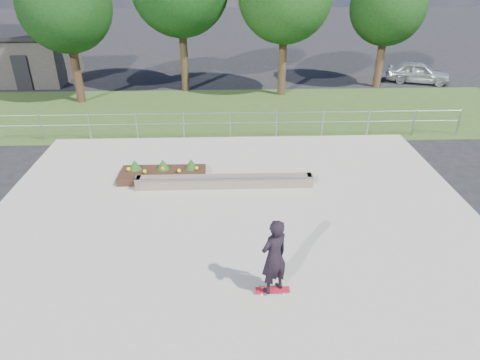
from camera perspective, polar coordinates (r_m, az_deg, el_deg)
name	(u,v)px	position (r m, az deg, el deg)	size (l,w,h in m)	color
ground	(235,239)	(12.14, -0.69, -7.93)	(120.00, 120.00, 0.00)	black
grass_verge	(229,112)	(22.02, -1.43, 9.06)	(30.00, 8.00, 0.02)	#2F491D
concrete_slab	(235,239)	(12.13, -0.69, -7.82)	(15.00, 15.00, 0.06)	#A09A8E
fence	(230,122)	(18.47, -1.31, 7.80)	(20.06, 0.06, 1.20)	#92959A
building	(4,55)	(31.57, -28.91, 14.35)	(8.40, 5.40, 3.00)	#302D2B
tree_far_left	(65,6)	(24.24, -22.31, 20.65)	(4.55, 4.55, 7.15)	#301E13
tree_far_right	(388,7)	(27.10, 19.11, 20.91)	(4.20, 4.20, 6.60)	#372216
grind_ledge	(224,182)	(14.55, -2.10, -0.20)	(6.00, 0.44, 0.43)	brown
planter_bed	(163,173)	(15.40, -10.25, 0.94)	(3.00, 1.20, 0.61)	black
skateboarder	(274,257)	(9.76, 4.55, -10.20)	(0.84, 0.77, 2.00)	white
parked_car	(418,72)	(29.45, 22.67, 13.11)	(1.52, 3.77, 1.28)	#A7ADB1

